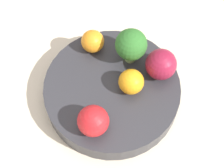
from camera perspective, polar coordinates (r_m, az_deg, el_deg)
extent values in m
plane|color=gray|center=(0.74, 0.00, -2.64)|extent=(6.00, 6.00, 0.00)
cube|color=beige|center=(0.73, 0.00, -2.30)|extent=(1.20, 1.20, 0.02)
cylinder|color=#2D2D33|center=(0.71, 0.00, -1.20)|extent=(0.25, 0.25, 0.04)
cylinder|color=#8CB76B|center=(0.71, 2.81, 4.48)|extent=(0.02, 0.02, 0.03)
sphere|color=#2D6B28|center=(0.68, 2.94, 6.03)|extent=(0.06, 0.06, 0.06)
sphere|color=maroon|center=(0.68, 7.48, 2.98)|extent=(0.06, 0.06, 0.06)
sphere|color=red|center=(0.63, -2.89, -5.64)|extent=(0.05, 0.05, 0.05)
sphere|color=orange|center=(0.71, -2.97, 6.52)|extent=(0.04, 0.04, 0.04)
sphere|color=orange|center=(0.67, 2.95, 0.45)|extent=(0.05, 0.05, 0.05)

